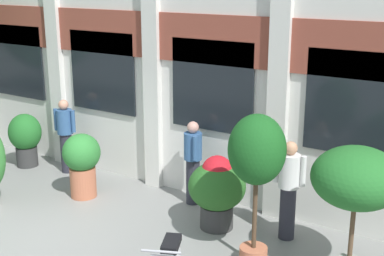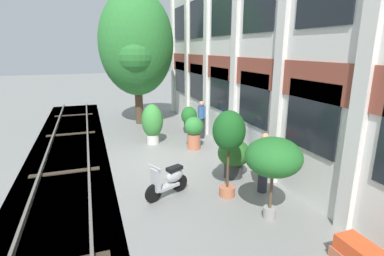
# 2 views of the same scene
# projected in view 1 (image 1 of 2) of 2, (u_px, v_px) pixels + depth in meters

# --- Properties ---
(ground_plane) EXTENTS (80.00, 80.00, 0.00)m
(ground_plane) POSITION_uv_depth(u_px,v_px,m) (52.00, 239.00, 8.88)
(ground_plane) COLOR gray
(potted_plant_glazed_jar) EXTENTS (0.74, 0.74, 1.28)m
(potted_plant_glazed_jar) POSITION_uv_depth(u_px,v_px,m) (82.00, 161.00, 10.40)
(potted_plant_glazed_jar) COLOR #B76647
(potted_plant_glazed_jar) RESTS_ON ground
(potted_plant_tall_urn) EXTENTS (0.85, 0.85, 2.34)m
(potted_plant_tall_urn) POSITION_uv_depth(u_px,v_px,m) (257.00, 157.00, 7.68)
(potted_plant_tall_urn) COLOR #B76647
(potted_plant_tall_urn) RESTS_ON ground
(potted_plant_terracotta_small) EXTENTS (1.27, 1.27, 1.95)m
(potted_plant_terracotta_small) POSITION_uv_depth(u_px,v_px,m) (357.00, 179.00, 7.42)
(potted_plant_terracotta_small) COLOR gray
(potted_plant_terracotta_small) RESTS_ON ground
(potted_plant_ribbed_drum) EXTENTS (0.74, 0.74, 1.22)m
(potted_plant_ribbed_drum) POSITION_uv_depth(u_px,v_px,m) (25.00, 137.00, 12.11)
(potted_plant_ribbed_drum) COLOR #333333
(potted_plant_ribbed_drum) RESTS_ON ground
(potted_plant_stone_basin) EXTENTS (0.99, 0.99, 1.31)m
(potted_plant_stone_basin) POSITION_uv_depth(u_px,v_px,m) (217.00, 188.00, 9.10)
(potted_plant_stone_basin) COLOR #333333
(potted_plant_stone_basin) RESTS_ON ground
(resident_by_doorway) EXTENTS (0.52, 0.34, 1.65)m
(resident_by_doorway) POSITION_uv_depth(u_px,v_px,m) (65.00, 134.00, 11.68)
(resident_by_doorway) COLOR #282833
(resident_by_doorway) RESTS_ON ground
(resident_watching_tracks) EXTENTS (0.39, 0.41, 1.62)m
(resident_watching_tracks) POSITION_uv_depth(u_px,v_px,m) (193.00, 160.00, 10.05)
(resident_watching_tracks) COLOR #282833
(resident_watching_tracks) RESTS_ON ground
(resident_near_plants) EXTENTS (0.52, 0.34, 1.68)m
(resident_near_plants) POSITION_uv_depth(u_px,v_px,m) (289.00, 187.00, 8.68)
(resident_near_plants) COLOR #282833
(resident_near_plants) RESTS_ON ground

